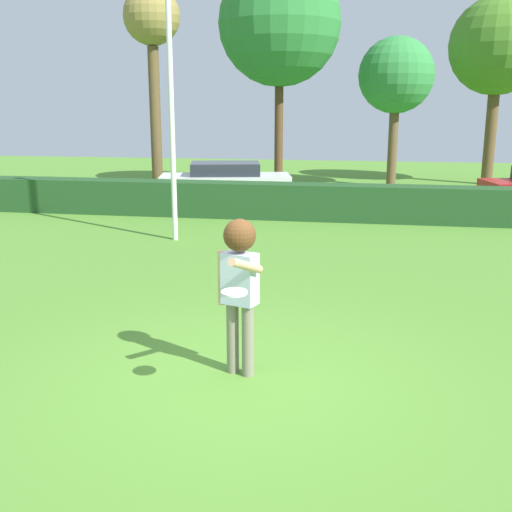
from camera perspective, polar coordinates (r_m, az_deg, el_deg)
ground_plane at (r=6.96m, az=-1.69°, el=-11.63°), size 60.00×60.00×0.00m
person at (r=6.76m, az=-1.55°, el=-1.83°), size 0.54×0.82×1.80m
frisbee at (r=5.99m, az=-2.03°, el=-3.41°), size 0.26×0.26×0.03m
lamppost at (r=14.03m, az=-7.99°, el=16.60°), size 0.24×0.24×6.82m
hedge_row at (r=16.82m, az=5.67°, el=5.04°), size 27.05×0.90×0.96m
parked_car_white at (r=20.20m, az=-2.87°, el=7.10°), size 4.47×2.60×1.25m
bare_elm_tree at (r=22.31m, az=-9.65°, el=20.34°), size 1.92×1.92×6.93m
oak_tree at (r=24.36m, az=12.92°, el=15.98°), size 2.81×2.81×5.57m
maple_tree at (r=26.35m, az=21.60°, el=17.64°), size 3.70×3.70×7.14m
birch_tree at (r=23.26m, az=2.22°, el=20.76°), size 4.37×4.37×8.08m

